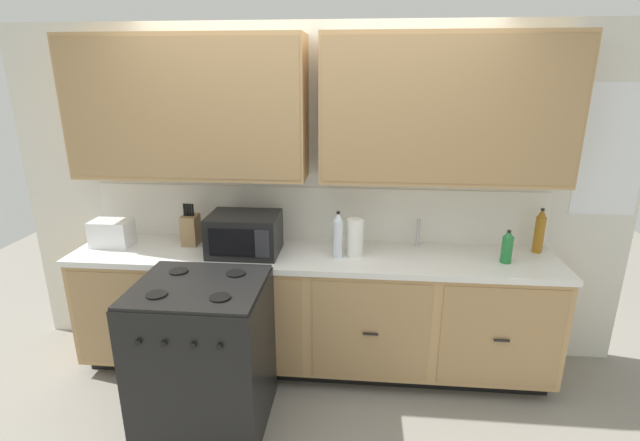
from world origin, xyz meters
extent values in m
plane|color=gray|center=(0.00, 0.00, 0.00)|extent=(8.37, 8.37, 0.00)
cube|color=silver|center=(0.00, 0.62, 1.23)|extent=(4.55, 0.05, 2.45)
cube|color=white|center=(0.00, 0.60, 1.11)|extent=(3.35, 0.01, 0.40)
cube|color=tan|center=(-0.86, 0.43, 1.88)|extent=(1.62, 0.34, 0.95)
cube|color=#A58052|center=(-0.86, 0.26, 1.88)|extent=(1.59, 0.01, 0.89)
cube|color=tan|center=(0.86, 0.43, 1.88)|extent=(1.62, 0.34, 0.95)
cube|color=#A58052|center=(0.86, 0.26, 1.88)|extent=(1.59, 0.01, 0.89)
cube|color=white|center=(2.02, 0.60, 1.61)|extent=(0.44, 0.01, 0.90)
cube|color=black|center=(0.00, 0.33, 0.05)|extent=(3.28, 0.48, 0.10)
cube|color=tan|center=(0.00, 0.30, 0.48)|extent=(3.35, 0.60, 0.77)
cube|color=#A88354|center=(-1.26, 0.00, 0.48)|extent=(0.77, 0.01, 0.71)
cube|color=black|center=(-1.26, -0.02, 0.48)|extent=(0.10, 0.01, 0.01)
cube|color=#A88354|center=(-0.42, 0.00, 0.48)|extent=(0.77, 0.01, 0.71)
cube|color=black|center=(-0.42, -0.02, 0.48)|extent=(0.10, 0.01, 0.01)
cube|color=#A88354|center=(0.42, 0.00, 0.48)|extent=(0.77, 0.01, 0.71)
cube|color=black|center=(0.42, -0.02, 0.48)|extent=(0.10, 0.01, 0.01)
cube|color=#A88354|center=(1.26, 0.00, 0.48)|extent=(0.77, 0.01, 0.71)
cube|color=black|center=(1.26, -0.02, 0.48)|extent=(0.10, 0.01, 0.01)
cube|color=white|center=(0.00, 0.30, 0.89)|extent=(3.38, 0.63, 0.04)
cube|color=#A8AAAF|center=(0.75, 0.33, 0.89)|extent=(0.56, 0.38, 0.02)
cube|color=black|center=(-0.60, -0.33, 0.46)|extent=(0.76, 0.66, 0.92)
cube|color=black|center=(-0.60, -0.33, 0.93)|extent=(0.74, 0.65, 0.02)
cylinder|color=black|center=(-0.78, -0.49, 0.94)|extent=(0.12, 0.12, 0.01)
cylinder|color=black|center=(-0.42, -0.49, 0.94)|extent=(0.12, 0.12, 0.01)
cylinder|color=black|center=(-0.78, -0.17, 0.94)|extent=(0.12, 0.12, 0.01)
cylinder|color=black|center=(-0.42, -0.17, 0.94)|extent=(0.12, 0.12, 0.01)
cylinder|color=black|center=(-0.82, -0.67, 0.75)|extent=(0.03, 0.02, 0.03)
cylinder|color=black|center=(-0.68, -0.67, 0.75)|extent=(0.03, 0.02, 0.03)
cylinder|color=black|center=(-0.52, -0.67, 0.75)|extent=(0.03, 0.02, 0.03)
cylinder|color=black|center=(-0.38, -0.67, 0.75)|extent=(0.03, 0.02, 0.03)
cube|color=black|center=(-0.47, 0.26, 1.05)|extent=(0.48, 0.36, 0.28)
cube|color=black|center=(-0.51, 0.08, 1.05)|extent=(0.31, 0.01, 0.19)
cube|color=#28282D|center=(-0.30, 0.08, 1.05)|extent=(0.10, 0.01, 0.19)
cube|color=white|center=(-1.46, 0.32, 1.00)|extent=(0.28, 0.18, 0.19)
cube|color=black|center=(-1.51, 0.32, 1.10)|extent=(0.02, 0.13, 0.01)
cube|color=black|center=(-1.41, 0.32, 1.10)|extent=(0.02, 0.13, 0.01)
cube|color=#9C794E|center=(-0.90, 0.40, 1.02)|extent=(0.11, 0.14, 0.22)
cylinder|color=black|center=(-0.93, 0.39, 1.17)|extent=(0.02, 0.02, 0.09)
cylinder|color=black|center=(-0.91, 0.39, 1.17)|extent=(0.02, 0.02, 0.09)
cylinder|color=black|center=(-0.89, 0.39, 1.17)|extent=(0.02, 0.02, 0.09)
cylinder|color=black|center=(-0.87, 0.39, 1.17)|extent=(0.02, 0.02, 0.09)
cylinder|color=#B2B5BA|center=(0.75, 0.51, 1.01)|extent=(0.02, 0.02, 0.20)
cylinder|color=white|center=(0.30, 0.29, 1.04)|extent=(0.12, 0.12, 0.26)
cylinder|color=#9E6619|center=(1.58, 0.47, 1.04)|extent=(0.07, 0.07, 0.26)
cone|color=#9E6619|center=(1.58, 0.47, 1.20)|extent=(0.06, 0.06, 0.06)
cylinder|color=black|center=(1.58, 0.47, 1.22)|extent=(0.02, 0.02, 0.02)
cylinder|color=silver|center=(0.18, 0.24, 1.04)|extent=(0.07, 0.07, 0.26)
cone|color=silver|center=(0.18, 0.24, 1.20)|extent=(0.06, 0.06, 0.07)
cylinder|color=black|center=(0.18, 0.24, 1.23)|extent=(0.02, 0.02, 0.02)
cylinder|color=#237A38|center=(1.30, 0.25, 1.00)|extent=(0.07, 0.07, 0.18)
cone|color=#237A38|center=(1.30, 0.25, 1.11)|extent=(0.06, 0.06, 0.04)
cylinder|color=black|center=(1.30, 0.25, 1.13)|extent=(0.03, 0.03, 0.02)
camera|label=1|loc=(0.34, -2.71, 2.10)|focal=26.02mm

